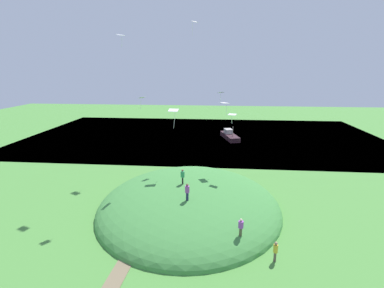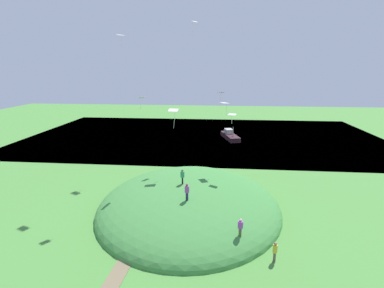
{
  "view_description": "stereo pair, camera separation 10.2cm",
  "coord_description": "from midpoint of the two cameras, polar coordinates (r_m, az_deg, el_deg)",
  "views": [
    {
      "loc": [
        39.77,
        2.97,
        15.3
      ],
      "look_at": [
        4.04,
        -0.2,
        5.66
      ],
      "focal_mm": 26.47,
      "sensor_mm": 36.0,
      "label": 1
    },
    {
      "loc": [
        39.76,
        3.07,
        15.3
      ],
      "look_at": [
        4.04,
        -0.2,
        5.66
      ],
      "focal_mm": 26.47,
      "sensor_mm": 36.0,
      "label": 2
    }
  ],
  "objects": [
    {
      "name": "kite_4",
      "position": [
        35.41,
        6.65,
        8.15
      ],
      "size": [
        1.44,
        1.28,
        1.64
      ],
      "color": "white"
    },
    {
      "name": "lake_water",
      "position": [
        66.4,
        2.48,
        1.53
      ],
      "size": [
        44.31,
        80.0,
        0.4
      ],
      "primitive_type": "cube",
      "color": "#245278",
      "rests_on": "ground_plane"
    },
    {
      "name": "person_walking_path",
      "position": [
        31.86,
        -1.85,
        -6.25
      ],
      "size": [
        0.56,
        0.56,
        1.74
      ],
      "rotation": [
        0.0,
        0.0,
        0.3
      ],
      "color": "black",
      "rests_on": "grass_hill"
    },
    {
      "name": "person_watching_kites",
      "position": [
        28.37,
        -0.92,
        -9.25
      ],
      "size": [
        0.47,
        0.47,
        1.78
      ],
      "rotation": [
        0.0,
        0.0,
        1.52
      ],
      "color": "#20264B",
      "rests_on": "grass_hill"
    },
    {
      "name": "person_with_child",
      "position": [
        25.27,
        9.85,
        -15.85
      ],
      "size": [
        0.5,
        0.5,
        1.62
      ],
      "rotation": [
        0.0,
        0.0,
        4.56
      ],
      "color": "brown",
      "rests_on": "grass_hill"
    },
    {
      "name": "grass_hill",
      "position": [
        33.23,
        -0.48,
        -12.37
      ],
      "size": [
        22.73,
        20.45,
        5.32
      ],
      "primitive_type": "ellipsoid",
      "color": "#3F833C",
      "rests_on": "ground_plane"
    },
    {
      "name": "kite_1",
      "position": [
        41.86,
        0.55,
        23.26
      ],
      "size": [
        0.99,
        0.97,
        1.97
      ],
      "color": "white"
    },
    {
      "name": "boat_on_lake",
      "position": [
        63.92,
        7.7,
        1.67
      ],
      "size": [
        8.15,
        4.25,
        3.16
      ],
      "rotation": [
        0.0,
        0.0,
        3.41
      ],
      "color": "#2F1921",
      "rests_on": "lake_water"
    },
    {
      "name": "kite_6",
      "position": [
        45.95,
        5.93,
        10.13
      ],
      "size": [
        1.13,
        1.2,
        2.3
      ],
      "color": "silver"
    },
    {
      "name": "kite_5",
      "position": [
        32.68,
        -14.09,
        20.41
      ],
      "size": [
        0.99,
        0.94,
        1.3
      ],
      "color": "white"
    },
    {
      "name": "person_near_shore",
      "position": [
        25.3,
        16.52,
        -19.66
      ],
      "size": [
        0.4,
        0.4,
        1.81
      ],
      "rotation": [
        0.0,
        0.0,
        1.46
      ],
      "color": "brown",
      "rests_on": "ground_plane"
    },
    {
      "name": "ground_plane",
      "position": [
        42.72,
        0.83,
        -5.95
      ],
      "size": [
        160.0,
        160.0,
        0.0
      ],
      "primitive_type": "plane",
      "color": "#488638"
    },
    {
      "name": "kite_7",
      "position": [
        34.22,
        -3.69,
        6.66
      ],
      "size": [
        0.93,
        1.27,
        2.4
      ],
      "color": "white"
    },
    {
      "name": "kite_2",
      "position": [
        33.0,
        -10.0,
        9.07
      ],
      "size": [
        0.94,
        0.89,
        1.39
      ],
      "color": "white"
    },
    {
      "name": "dirt_path",
      "position": [
        23.99,
        -15.43,
        -25.16
      ],
      "size": [
        13.92,
        2.15,
        0.04
      ],
      "primitive_type": "cube",
      "rotation": [
        0.0,
        0.0,
        -0.06
      ],
      "color": "#73644A",
      "rests_on": "ground_plane"
    },
    {
      "name": "kite_3",
      "position": [
        33.57,
        8.19,
        5.84
      ],
      "size": [
        0.96,
        1.13,
        1.16
      ],
      "color": "white"
    }
  ]
}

